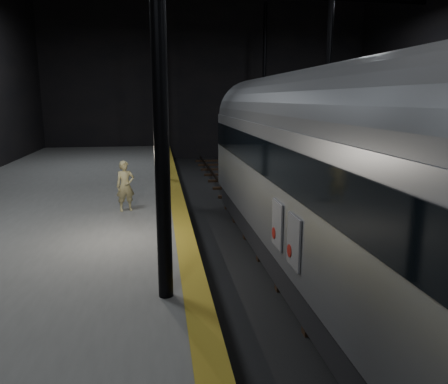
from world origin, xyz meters
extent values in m
plane|color=black|center=(0.00, 0.00, 0.00)|extent=(44.00, 44.00, 0.00)
cube|color=#575654|center=(-7.50, 0.00, 0.50)|extent=(9.00, 43.80, 1.00)
cube|color=olive|center=(-3.25, 0.00, 1.00)|extent=(0.50, 43.80, 0.01)
cube|color=#3F3328|center=(-0.72, 0.00, 0.17)|extent=(0.08, 43.00, 0.14)
cube|color=#3F3328|center=(0.72, 0.00, 0.17)|extent=(0.08, 43.00, 0.14)
cube|color=black|center=(0.00, 0.00, 0.06)|extent=(2.40, 42.00, 0.12)
cylinder|color=black|center=(-3.80, 8.00, 6.00)|extent=(0.26, 0.26, 10.00)
cylinder|color=black|center=(3.80, 8.00, 6.00)|extent=(0.26, 0.26, 10.00)
cylinder|color=black|center=(-3.80, 20.00, 6.00)|extent=(0.26, 0.26, 10.00)
cylinder|color=black|center=(3.80, 20.00, 6.00)|extent=(0.26, 0.26, 10.00)
cube|color=#94959B|center=(0.00, -2.93, 2.43)|extent=(2.76, 19.05, 2.86)
cube|color=black|center=(0.00, -2.93, 0.64)|extent=(2.52, 18.67, 0.81)
cube|color=black|center=(0.00, -2.93, 3.10)|extent=(2.82, 18.77, 0.86)
cylinder|color=slate|center=(0.00, -2.93, 3.86)|extent=(2.71, 18.86, 2.71)
cube|color=black|center=(0.00, 3.74, 0.29)|extent=(1.71, 2.10, 0.33)
cube|color=silver|center=(-1.41, -3.88, 1.86)|extent=(0.04, 0.71, 1.00)
cube|color=silver|center=(-1.41, -2.74, 1.86)|extent=(0.04, 0.71, 1.00)
cylinder|color=#A01A13|center=(-1.43, -3.71, 1.62)|extent=(0.03, 0.25, 0.25)
cylinder|color=#A01A13|center=(-1.43, -2.57, 1.62)|extent=(0.03, 0.25, 0.25)
imported|color=tan|center=(-4.91, 2.35, 1.79)|extent=(0.66, 0.53, 1.59)
camera|label=1|loc=(-3.86, -11.36, 4.46)|focal=35.00mm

